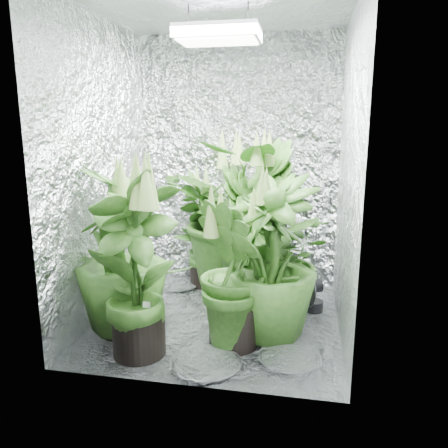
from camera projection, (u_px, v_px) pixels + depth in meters
ground at (219, 319)px, 2.99m from camera, size 1.60×1.60×0.00m
walls at (218, 173)px, 2.77m from camera, size 1.62×1.62×2.00m
ceiling at (218, 3)px, 2.56m from camera, size 1.60×1.60×0.01m
grow_lamp at (218, 34)px, 2.60m from camera, size 0.50×0.30×0.22m
plant_a at (236, 215)px, 3.47m from camera, size 1.27×1.27×1.27m
plant_b at (205, 231)px, 3.55m from camera, size 0.62×0.62×1.01m
plant_c at (255, 226)px, 3.09m from camera, size 0.67×0.67×1.29m
plant_d at (122, 254)px, 2.71m from camera, size 0.80×0.80×1.14m
plant_e at (272, 258)px, 2.87m from camera, size 0.78×0.78×0.94m
plant_f at (136, 266)px, 2.42m from camera, size 0.78×0.78×1.16m
plant_g at (234, 276)px, 2.54m from camera, size 0.63×0.63×0.98m
plant_h at (271, 260)px, 2.63m from camera, size 0.77×0.77×1.08m
circulation_fan at (311, 292)px, 3.09m from camera, size 0.18×0.28×0.34m
plant_label at (146, 308)px, 2.43m from camera, size 0.05×0.02×0.07m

